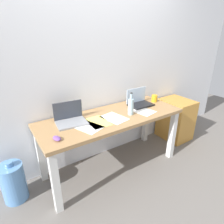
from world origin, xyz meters
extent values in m
plane|color=slate|center=(0.00, 0.00, 0.00)|extent=(8.00, 8.00, 0.00)
cube|color=white|center=(0.00, 0.38, 1.30)|extent=(5.20, 0.08, 2.60)
cube|color=#A37A4C|center=(0.00, 0.00, 0.71)|extent=(1.73, 0.65, 0.04)
cube|color=silver|center=(-0.81, -0.26, 0.35)|extent=(0.07, 0.07, 0.69)
cube|color=silver|center=(0.81, -0.26, 0.35)|extent=(0.07, 0.07, 0.69)
cube|color=silver|center=(-0.81, 0.26, 0.35)|extent=(0.07, 0.07, 0.69)
cube|color=silver|center=(0.81, 0.26, 0.35)|extent=(0.07, 0.07, 0.69)
cube|color=gray|center=(-0.47, 0.07, 0.74)|extent=(0.34, 0.25, 0.02)
cube|color=#333842|center=(-0.46, 0.18, 0.85)|extent=(0.32, 0.05, 0.20)
cube|color=black|center=(0.50, 0.07, 0.74)|extent=(0.32, 0.21, 0.02)
cube|color=silver|center=(0.51, 0.17, 0.85)|extent=(0.31, 0.01, 0.20)
cylinder|color=#99B7C1|center=(0.21, -0.08, 0.83)|extent=(0.07, 0.07, 0.19)
cylinder|color=#99B7C1|center=(0.21, -0.08, 0.96)|extent=(0.03, 0.03, 0.07)
cylinder|color=black|center=(0.21, -0.08, 1.00)|extent=(0.03, 0.03, 0.01)
ellipsoid|color=#724799|center=(-0.71, -0.17, 0.75)|extent=(0.08, 0.11, 0.03)
cylinder|color=gold|center=(0.76, 0.08, 0.78)|extent=(0.08, 0.08, 0.09)
cube|color=white|center=(0.40, -0.08, 0.73)|extent=(0.27, 0.33, 0.00)
cube|color=#F4E06B|center=(-0.22, -0.05, 0.73)|extent=(0.22, 0.30, 0.00)
cube|color=white|center=(-0.01, -0.06, 0.73)|extent=(0.26, 0.33, 0.00)
cube|color=white|center=(-0.36, -0.09, 0.73)|extent=(0.30, 0.35, 0.00)
cylinder|color=#598CC6|center=(-1.13, 0.13, 0.21)|extent=(0.24, 0.24, 0.42)
cylinder|color=#598CC6|center=(-1.13, 0.13, 0.45)|extent=(0.08, 0.08, 0.05)
cube|color=#C68938|center=(1.28, 0.07, 0.32)|extent=(0.40, 0.48, 0.65)
camera|label=1|loc=(-1.12, -1.70, 1.66)|focal=30.72mm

